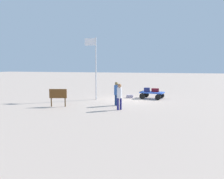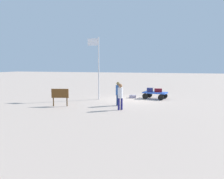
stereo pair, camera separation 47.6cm
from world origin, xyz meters
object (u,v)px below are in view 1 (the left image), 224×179
at_px(signboard, 58,95).
at_px(luggage_cart, 152,94).
at_px(suitcase_navy, 147,90).
at_px(worker_trailing, 119,95).
at_px(suitcase_tan, 155,90).
at_px(suitcase_maroon, 130,96).
at_px(flagpole, 95,63).
at_px(worker_lead, 116,92).

bearing_deg(signboard, luggage_cart, -138.70).
bearing_deg(suitcase_navy, worker_trailing, 76.18).
distance_m(suitcase_tan, suitcase_maroon, 2.24).
bearing_deg(suitcase_tan, luggage_cart, 0.10).
xyz_separation_m(suitcase_maroon, flagpole, (2.67, 1.55, 2.91)).
relative_size(luggage_cart, suitcase_maroon, 3.46).
height_order(luggage_cart, suitcase_tan, suitcase_tan).
bearing_deg(suitcase_navy, worker_lead, 64.55).
xyz_separation_m(worker_lead, flagpole, (2.36, -2.28, 2.06)).
xyz_separation_m(luggage_cart, suitcase_maroon, (1.87, 0.07, -0.30)).
xyz_separation_m(suitcase_navy, worker_trailing, (1.28, 5.20, 0.22)).
height_order(worker_lead, flagpole, flagpole).
xyz_separation_m(worker_lead, signboard, (3.80, 1.36, -0.16)).
height_order(luggage_cart, worker_lead, worker_lead).
bearing_deg(signboard, suitcase_tan, -139.99).
bearing_deg(suitcase_tan, suitcase_navy, 11.33).
height_order(luggage_cart, worker_trailing, worker_trailing).
bearing_deg(luggage_cart, suitcase_navy, 18.85).
xyz_separation_m(suitcase_tan, signboard, (6.27, 5.26, 0.09)).
bearing_deg(signboard, suitcase_navy, -137.49).
distance_m(flagpole, signboard, 4.50).
bearing_deg(flagpole, luggage_cart, -160.40).
bearing_deg(suitcase_tan, signboard, 40.01).
bearing_deg(suitcase_maroon, suitcase_navy, 177.39).
xyz_separation_m(luggage_cart, flagpole, (4.55, 1.62, 2.61)).
xyz_separation_m(flagpole, signboard, (1.44, 3.64, -2.22)).
distance_m(suitcase_navy, signboard, 7.58).
xyz_separation_m(worker_trailing, signboard, (4.31, -0.08, -0.15)).
height_order(suitcase_maroon, flagpole, flagpole).
bearing_deg(luggage_cart, suitcase_maroon, 2.07).
distance_m(suitcase_tan, flagpole, 5.59).
relative_size(suitcase_maroon, worker_lead, 0.36).
xyz_separation_m(worker_lead, worker_trailing, (-0.51, 1.44, -0.00)).
height_order(suitcase_tan, worker_lead, worker_lead).
xyz_separation_m(suitcase_navy, signboard, (5.59, 5.12, 0.06)).
relative_size(suitcase_tan, worker_trailing, 0.38).
relative_size(suitcase_maroon, worker_trailing, 0.36).
relative_size(suitcase_tan, signboard, 0.52).
bearing_deg(suitcase_tan, suitcase_maroon, 1.81).
distance_m(luggage_cart, suitcase_navy, 0.53).
bearing_deg(suitcase_maroon, signboard, 51.62).
height_order(luggage_cart, suitcase_maroon, luggage_cart).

